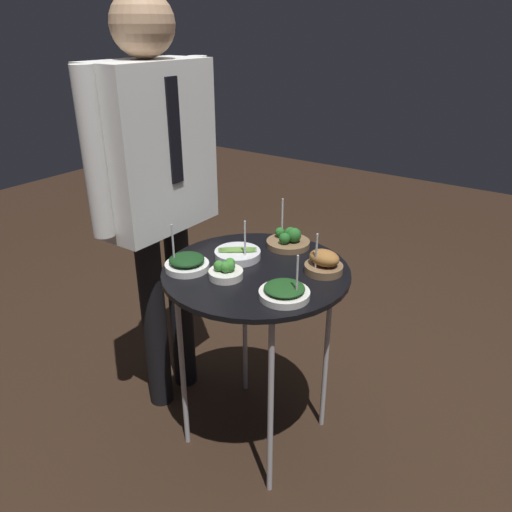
% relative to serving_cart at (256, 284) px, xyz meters
% --- Properties ---
extents(ground_plane, '(8.00, 8.00, 0.00)m').
position_rel_serving_cart_xyz_m(ground_plane, '(0.00, 0.00, -0.69)').
color(ground_plane, black).
extents(serving_cart, '(0.66, 0.66, 0.75)m').
position_rel_serving_cart_xyz_m(serving_cart, '(0.00, 0.00, 0.00)').
color(serving_cart, black).
rests_on(serving_cart, ground_plane).
extents(bowl_roast_back_left, '(0.13, 0.13, 0.15)m').
position_rel_serving_cart_xyz_m(bowl_roast_back_left, '(0.11, -0.20, 0.09)').
color(bowl_roast_back_left, brown).
rests_on(bowl_roast_back_left, serving_cart).
extents(bowl_asparagus_front_left, '(0.17, 0.17, 0.16)m').
position_rel_serving_cart_xyz_m(bowl_asparagus_front_left, '(0.04, 0.11, 0.07)').
color(bowl_asparagus_front_left, silver).
rests_on(bowl_asparagus_front_left, serving_cart).
extents(bowl_broccoli_mid_right, '(0.12, 0.12, 0.07)m').
position_rel_serving_cart_xyz_m(bowl_broccoli_mid_right, '(-0.11, 0.05, 0.08)').
color(bowl_broccoli_mid_right, silver).
rests_on(bowl_broccoli_mid_right, serving_cart).
extents(bowl_spinach_mid_left, '(0.16, 0.16, 0.16)m').
position_rel_serving_cart_xyz_m(bowl_spinach_mid_left, '(-0.11, -0.19, 0.08)').
color(bowl_spinach_mid_left, silver).
rests_on(bowl_spinach_mid_left, serving_cart).
extents(bowl_broccoli_near_rim, '(0.17, 0.17, 0.18)m').
position_rel_serving_cart_xyz_m(bowl_broccoli_near_rim, '(0.23, 0.01, 0.08)').
color(bowl_broccoli_near_rim, brown).
rests_on(bowl_broccoli_near_rim, serving_cart).
extents(bowl_spinach_far_rim, '(0.15, 0.15, 0.17)m').
position_rel_serving_cart_xyz_m(bowl_spinach_far_rim, '(-0.14, 0.19, 0.08)').
color(bowl_spinach_far_rim, white).
rests_on(bowl_spinach_far_rim, serving_cart).
extents(waiter_figure, '(0.60, 0.23, 1.63)m').
position_rel_serving_cart_xyz_m(waiter_figure, '(0.00, 0.46, 0.34)').
color(waiter_figure, black).
rests_on(waiter_figure, ground_plane).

